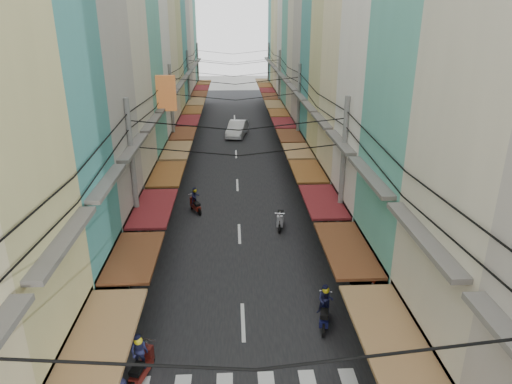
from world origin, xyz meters
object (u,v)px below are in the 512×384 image
object	(u,v)px
white_car	(237,136)
bicycle	(426,332)
market_umbrella	(430,337)
traffic_sign	(372,286)

from	to	relation	value
white_car	bicycle	bearing A→B (deg)	-66.96
bicycle	market_umbrella	world-z (taller)	market_umbrella
bicycle	traffic_sign	xyz separation A→B (m)	(-2.35, 0.02, 2.19)
bicycle	market_umbrella	size ratio (longest dim) A/B	0.68
white_car	market_umbrella	xyz separation A→B (m)	(5.58, -34.53, 2.15)
white_car	traffic_sign	size ratio (longest dim) A/B	1.83
market_umbrella	white_car	bearing A→B (deg)	99.19
white_car	bicycle	distance (m)	32.40
bicycle	traffic_sign	world-z (taller)	traffic_sign
market_umbrella	traffic_sign	bearing A→B (deg)	109.11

